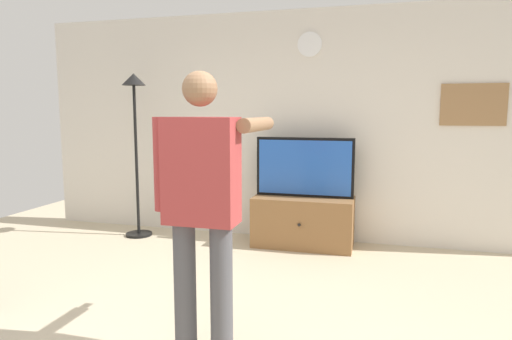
{
  "coord_description": "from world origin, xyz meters",
  "views": [
    {
      "loc": [
        1.06,
        -2.36,
        1.54
      ],
      "look_at": [
        0.07,
        1.2,
        1.05
      ],
      "focal_mm": 31.49,
      "sensor_mm": 36.0,
      "label": 1
    }
  ],
  "objects": [
    {
      "name": "back_wall",
      "position": [
        0.0,
        2.95,
        1.35
      ],
      "size": [
        6.4,
        0.1,
        2.7
      ],
      "primitive_type": "cube",
      "color": "silver",
      "rests_on": "ground_plane"
    },
    {
      "name": "wall_clock",
      "position": [
        0.25,
        2.89,
        2.29
      ],
      "size": [
        0.28,
        0.03,
        0.28
      ],
      "primitive_type": "cylinder",
      "rotation": [
        1.57,
        0.0,
        0.0
      ],
      "color": "white"
    },
    {
      "name": "tv_stand",
      "position": [
        0.25,
        2.6,
        0.28
      ],
      "size": [
        1.12,
        0.55,
        0.57
      ],
      "color": "olive",
      "rests_on": "ground_plane"
    },
    {
      "name": "floor_lamp",
      "position": [
        -1.79,
        2.48,
        1.42
      ],
      "size": [
        0.32,
        0.32,
        1.98
      ],
      "color": "black",
      "rests_on": "ground_plane"
    },
    {
      "name": "framed_picture",
      "position": [
        2.0,
        2.9,
        1.6
      ],
      "size": [
        0.66,
        0.04,
        0.45
      ],
      "primitive_type": "cube",
      "color": "#997047"
    },
    {
      "name": "person_standing_nearer_lamp",
      "position": [
        0.03,
        0.13,
        1.01
      ],
      "size": [
        0.62,
        0.78,
        1.77
      ],
      "color": "#4C4C51",
      "rests_on": "ground_plane"
    },
    {
      "name": "television",
      "position": [
        0.25,
        2.65,
        0.9
      ],
      "size": [
        1.11,
        0.07,
        0.67
      ],
      "color": "black",
      "rests_on": "tv_stand"
    }
  ]
}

